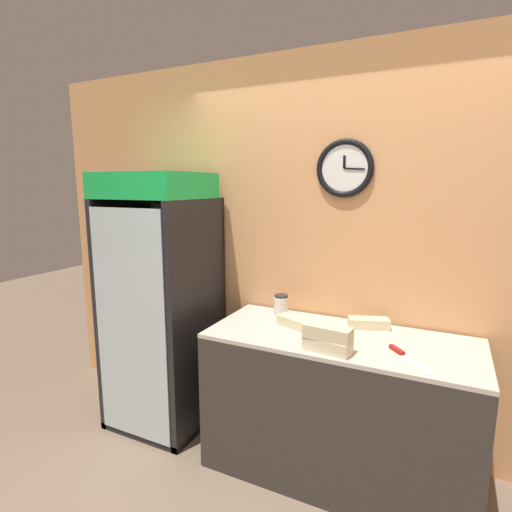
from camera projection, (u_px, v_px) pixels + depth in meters
name	position (u px, v px, depth m)	size (l,w,h in m)	color
wall_back	(357.00, 254.00, 2.69)	(5.20, 0.10, 2.70)	tan
prep_counter	(338.00, 405.00, 2.50)	(1.60, 0.69, 0.91)	#332D28
beverage_cooler	(165.00, 289.00, 3.02)	(0.71, 0.69, 1.90)	black
sandwich_stack_bottom	(327.00, 345.00, 2.19)	(0.27, 0.14, 0.07)	beige
sandwich_stack_middle	(328.00, 332.00, 2.18)	(0.27, 0.13, 0.07)	beige
sandwich_flat_left	(369.00, 323.00, 2.55)	(0.27, 0.18, 0.06)	beige
sandwich_flat_right	(296.00, 322.00, 2.57)	(0.26, 0.18, 0.06)	beige
chefs_knife	(404.00, 355.00, 2.13)	(0.25, 0.28, 0.02)	silver
condiment_jar	(281.00, 305.00, 2.80)	(0.10, 0.10, 0.15)	silver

